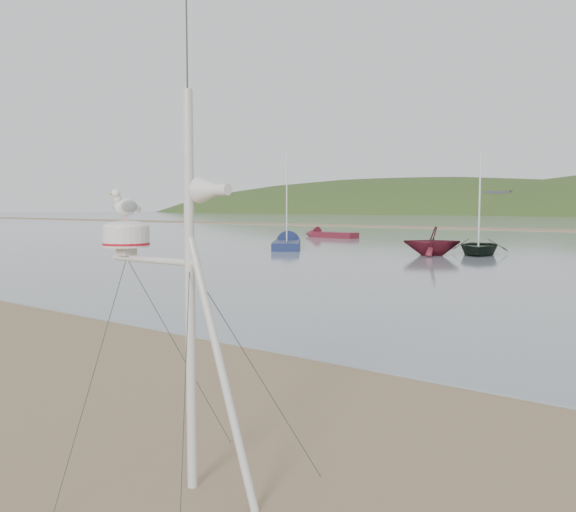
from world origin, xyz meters
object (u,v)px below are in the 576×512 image
Objects in this scene: mast_rig at (183,374)px; sailboat_blue_near at (288,243)px; boat_dark at (479,216)px; boat_red at (432,228)px; dinghy_red_far at (323,234)px.

sailboat_blue_near is at bearing 126.25° from mast_rig.
mast_rig is 1.06× the size of boat_dark.
sailboat_blue_near is at bearing 168.98° from boat_dark.
dinghy_red_far is (-16.62, 13.29, -1.31)m from boat_red.
boat_red is at bearing -38.64° from dinghy_red_far.
boat_red reaches higher than dinghy_red_far.
boat_red is 0.54× the size of dinghy_red_far.
boat_red is at bearing -4.08° from sailboat_blue_near.
sailboat_blue_near is (-21.14, 28.83, -0.84)m from mast_rig.
mast_rig is at bearing -11.36° from boat_red.
mast_rig is at bearing -53.75° from sailboat_blue_near.
boat_red is at bearing 110.04° from mast_rig.
mast_rig reaches higher than boat_dark.
mast_rig is at bearing -57.00° from dinghy_red_far.
dinghy_red_far is at bearing 114.52° from sailboat_blue_near.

